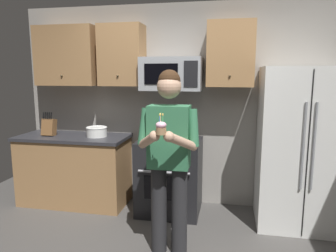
{
  "coord_description": "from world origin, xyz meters",
  "views": [
    {
      "loc": [
        0.56,
        -2.34,
        1.72
      ],
      "look_at": [
        0.01,
        0.44,
        1.25
      ],
      "focal_mm": 33.54,
      "sensor_mm": 36.0,
      "label": 1
    }
  ],
  "objects_px": {
    "knife_block": "(49,127)",
    "oven_range": "(170,176)",
    "microwave": "(172,74)",
    "person": "(169,153)",
    "bowl_large_white": "(97,131)",
    "refrigerator": "(300,148)",
    "cupcake": "(161,128)"
  },
  "relations": [
    {
      "from": "person",
      "to": "cupcake",
      "type": "distance_m",
      "value": 0.44
    },
    {
      "from": "knife_block",
      "to": "cupcake",
      "type": "distance_m",
      "value": 2.18
    },
    {
      "from": "refrigerator",
      "to": "person",
      "type": "distance_m",
      "value": 1.6
    },
    {
      "from": "refrigerator",
      "to": "microwave",
      "type": "bearing_deg",
      "value": 173.97
    },
    {
      "from": "bowl_large_white",
      "to": "cupcake",
      "type": "height_order",
      "value": "cupcake"
    },
    {
      "from": "bowl_large_white",
      "to": "refrigerator",
      "type": "bearing_deg",
      "value": -1.57
    },
    {
      "from": "person",
      "to": "cupcake",
      "type": "relative_size",
      "value": 10.13
    },
    {
      "from": "knife_block",
      "to": "bowl_large_white",
      "type": "bearing_deg",
      "value": 5.16
    },
    {
      "from": "refrigerator",
      "to": "cupcake",
      "type": "height_order",
      "value": "refrigerator"
    },
    {
      "from": "microwave",
      "to": "knife_block",
      "type": "distance_m",
      "value": 1.76
    },
    {
      "from": "oven_range",
      "to": "knife_block",
      "type": "xyz_separation_m",
      "value": [
        -1.61,
        -0.03,
        0.57
      ]
    },
    {
      "from": "bowl_large_white",
      "to": "person",
      "type": "distance_m",
      "value": 1.49
    },
    {
      "from": "oven_range",
      "to": "knife_block",
      "type": "distance_m",
      "value": 1.71
    },
    {
      "from": "knife_block",
      "to": "bowl_large_white",
      "type": "xyz_separation_m",
      "value": [
        0.64,
        0.06,
        -0.05
      ]
    },
    {
      "from": "bowl_large_white",
      "to": "person",
      "type": "xyz_separation_m",
      "value": [
        1.14,
        -0.96,
        0.01
      ]
    },
    {
      "from": "microwave",
      "to": "knife_block",
      "type": "xyz_separation_m",
      "value": [
        -1.61,
        -0.15,
        -0.68
      ]
    },
    {
      "from": "person",
      "to": "cupcake",
      "type": "xyz_separation_m",
      "value": [
        -0.0,
        -0.33,
        0.3
      ]
    },
    {
      "from": "microwave",
      "to": "person",
      "type": "height_order",
      "value": "microwave"
    },
    {
      "from": "oven_range",
      "to": "person",
      "type": "xyz_separation_m",
      "value": [
        0.17,
        -0.93,
        0.53
      ]
    },
    {
      "from": "knife_block",
      "to": "oven_range",
      "type": "bearing_deg",
      "value": 1.05
    },
    {
      "from": "microwave",
      "to": "person",
      "type": "relative_size",
      "value": 0.42
    },
    {
      "from": "cupcake",
      "to": "refrigerator",
      "type": "bearing_deg",
      "value": 42.53
    },
    {
      "from": "person",
      "to": "bowl_large_white",
      "type": "bearing_deg",
      "value": 139.94
    },
    {
      "from": "refrigerator",
      "to": "bowl_large_white",
      "type": "relative_size",
      "value": 6.63
    },
    {
      "from": "knife_block",
      "to": "bowl_large_white",
      "type": "height_order",
      "value": "knife_block"
    },
    {
      "from": "oven_range",
      "to": "knife_block",
      "type": "bearing_deg",
      "value": -178.95
    },
    {
      "from": "oven_range",
      "to": "microwave",
      "type": "relative_size",
      "value": 1.26
    },
    {
      "from": "microwave",
      "to": "oven_range",
      "type": "bearing_deg",
      "value": -90.02
    },
    {
      "from": "oven_range",
      "to": "cupcake",
      "type": "distance_m",
      "value": 1.52
    },
    {
      "from": "microwave",
      "to": "refrigerator",
      "type": "distance_m",
      "value": 1.72
    },
    {
      "from": "oven_range",
      "to": "microwave",
      "type": "xyz_separation_m",
      "value": [
        0.0,
        0.12,
        1.26
      ]
    },
    {
      "from": "oven_range",
      "to": "bowl_large_white",
      "type": "height_order",
      "value": "bowl_large_white"
    }
  ]
}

